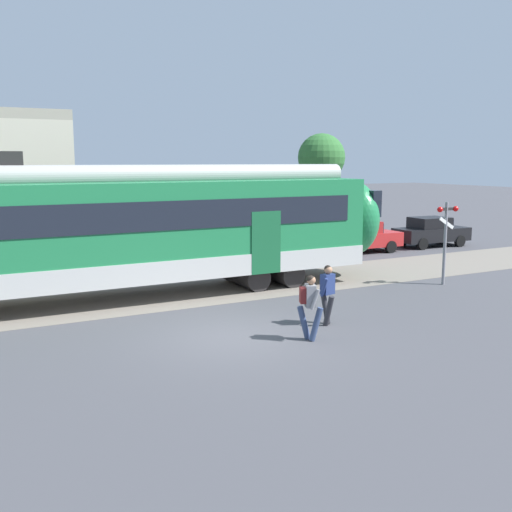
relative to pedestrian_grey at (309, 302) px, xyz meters
name	(u,v)px	position (x,y,z in m)	size (l,w,h in m)	color
ground_plane	(235,337)	(-1.50, 1.14, -0.99)	(160.00, 160.00, 0.00)	#424247
pedestrian_grey	(309,302)	(0.00, 0.00, 0.00)	(0.58, 0.65, 1.67)	navy
pedestrian_navy	(327,290)	(1.22, 0.97, -0.03)	(0.54, 0.69, 1.67)	#28282D
parked_car_red	(360,237)	(10.15, 11.00, -0.21)	(4.05, 1.85, 1.54)	#B22323
parked_car_black	(431,232)	(14.76, 10.97, -0.21)	(4.08, 1.91, 1.54)	black
crossing_signal	(446,230)	(8.05, 3.42, 1.02)	(0.96, 0.22, 3.00)	gray
street_tree_right	(322,158)	(12.30, 17.62, 3.61)	(2.81, 2.81, 6.05)	brown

